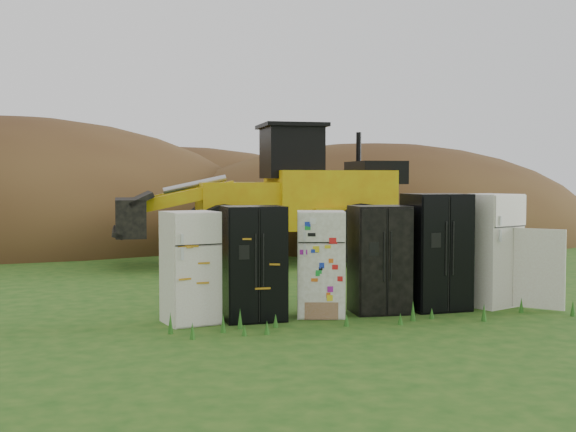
% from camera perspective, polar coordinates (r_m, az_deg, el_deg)
% --- Properties ---
extents(ground, '(120.00, 120.00, 0.00)m').
position_cam_1_polar(ground, '(11.19, 5.01, -7.69)').
color(ground, '#1E4C14').
rests_on(ground, ground).
extents(fridge_leftmost, '(0.82, 0.80, 1.60)m').
position_cam_1_polar(fridge_leftmost, '(10.43, -7.74, -4.04)').
color(fridge_leftmost, white).
rests_on(fridge_leftmost, ground).
extents(fridge_black_side, '(0.89, 0.71, 1.67)m').
position_cam_1_polar(fridge_black_side, '(10.56, -2.75, -3.74)').
color(fridge_black_side, black).
rests_on(fridge_black_side, ground).
extents(fridge_sticker, '(0.87, 0.83, 1.58)m').
position_cam_1_polar(fridge_sticker, '(10.88, 2.61, -3.77)').
color(fridge_sticker, white).
rests_on(fridge_sticker, ground).
extents(fridge_dark_mid, '(0.91, 0.77, 1.65)m').
position_cam_1_polar(fridge_dark_mid, '(11.22, 7.23, -3.41)').
color(fridge_dark_mid, black).
rests_on(fridge_dark_mid, ground).
extents(fridge_black_right, '(0.92, 0.76, 1.83)m').
position_cam_1_polar(fridge_black_right, '(11.63, 11.63, -2.78)').
color(fridge_black_right, black).
rests_on(fridge_black_right, ground).
extents(fridge_open_door, '(1.04, 1.01, 1.82)m').
position_cam_1_polar(fridge_open_door, '(12.19, 15.60, -2.59)').
color(fridge_open_door, white).
rests_on(fridge_open_door, ground).
extents(wheel_loader, '(7.19, 3.29, 3.40)m').
position_cam_1_polar(wheel_loader, '(17.57, -2.43, 1.78)').
color(wheel_loader, '#D8BF0E').
rests_on(wheel_loader, ground).
extents(dirt_mound_right, '(16.04, 11.76, 6.57)m').
position_cam_1_polar(dirt_mound_right, '(25.18, 6.92, -1.74)').
color(dirt_mound_right, '#402614').
rests_on(dirt_mound_right, ground).
extents(dirt_mound_left, '(17.75, 13.31, 8.17)m').
position_cam_1_polar(dirt_mound_left, '(25.33, -21.23, -1.90)').
color(dirt_mound_left, '#402614').
rests_on(dirt_mound_left, ground).
extents(dirt_mound_back, '(16.97, 11.32, 6.55)m').
position_cam_1_polar(dirt_mound_back, '(27.80, -9.33, -1.32)').
color(dirt_mound_back, '#402614').
rests_on(dirt_mound_back, ground).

